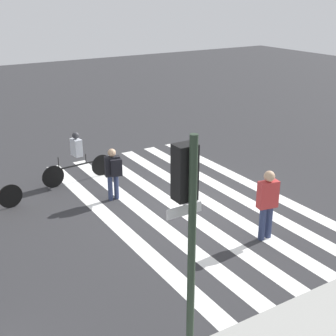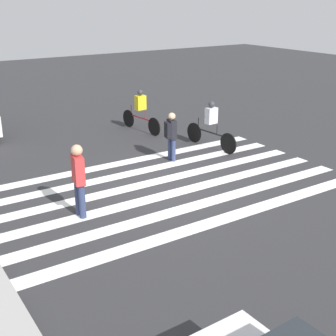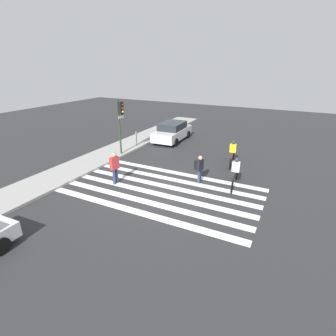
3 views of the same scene
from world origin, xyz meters
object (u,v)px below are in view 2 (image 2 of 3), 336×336
Objects in this scene: cyclist_far_lane at (141,109)px; cyclist_mid_street at (211,124)px; pedestrian_adult_blue_shirt at (79,177)px; pedestrian_adult_yellow_jacket at (171,133)px.

cyclist_far_lane is 0.97× the size of cyclist_mid_street.
cyclist_mid_street is at bearing 123.94° from pedestrian_adult_blue_shirt.
cyclist_mid_street reaches higher than cyclist_far_lane.
cyclist_far_lane is 3.34m from cyclist_mid_street.
cyclist_far_lane is at bearing 178.85° from pedestrian_adult_yellow_jacket.
pedestrian_adult_blue_shirt reaches higher than cyclist_far_lane.
cyclist_far_lane is at bearing 149.64° from pedestrian_adult_blue_shirt.
cyclist_mid_street is (2.56, -5.97, -0.15)m from pedestrian_adult_blue_shirt.
pedestrian_adult_blue_shirt is 6.50m from cyclist_mid_street.
cyclist_mid_street is (0.37, -1.90, -0.05)m from pedestrian_adult_yellow_jacket.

